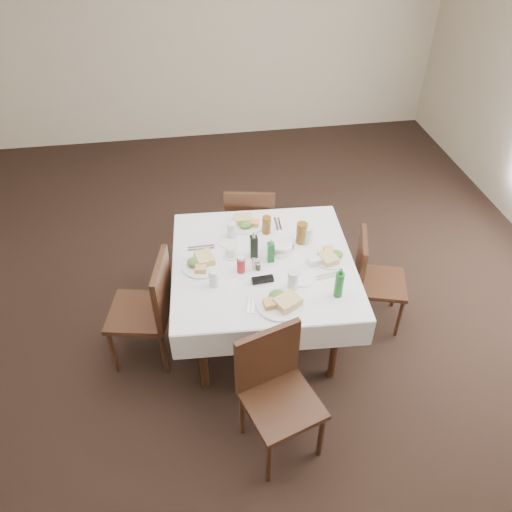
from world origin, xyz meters
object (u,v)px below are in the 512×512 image
Objects in this scene: water_s at (293,280)px; coffee_mug at (230,252)px; water_n at (232,230)px; oil_cruet_dark at (254,246)px; chair_east at (371,275)px; oil_cruet_green at (271,251)px; chair_north at (250,224)px; chair_west at (150,305)px; ketchup_bottle at (241,265)px; chair_south at (275,385)px; green_bottle at (339,284)px; water_w at (214,278)px; bread_basket at (281,247)px; dining_table at (263,270)px; water_e at (308,235)px.

water_s reaches higher than coffee_mug.
oil_cruet_dark is (0.13, -0.25, 0.03)m from water_n.
oil_cruet_green is at bearing -177.33° from chair_east.
chair_west reaches higher than chair_north.
water_s is 0.39m from ketchup_bottle.
chair_south is 1.10× the size of chair_east.
oil_cruet_dark is 2.02× the size of coffee_mug.
green_bottle is at bearing -44.87° from oil_cruet_dark.
oil_cruet_green is 0.30m from coffee_mug.
bread_basket is (0.52, 0.30, -0.03)m from water_w.
water_s is (0.23, 0.59, 0.31)m from chair_south.
oil_cruet_dark reaches higher than bread_basket.
bread_basket is at bearing 30.97° from ketchup_bottle.
water_s is 0.61× the size of green_bottle.
chair_south is 7.45× the size of water_w.
chair_west is 0.86m from oil_cruet_dark.
dining_table is at bearing 5.36° from chair_west.
oil_cruet_dark is (-0.21, -0.04, 0.07)m from bread_basket.
water_e reaches higher than dining_table.
bread_basket is at bearing 174.24° from chair_east.
chair_south reaches higher than dining_table.
bread_basket is 0.60m from green_bottle.
chair_west is 7.21× the size of ketchup_bottle.
chair_east is at bearing 10.28° from water_w.
coffee_mug is (-0.28, 0.10, -0.05)m from oil_cruet_green.
water_e is (1.20, 0.24, 0.31)m from chair_west.
oil_cruet_dark is at bearing 10.47° from chair_west.
water_e is 0.82m from water_w.
oil_cruet_dark reaches higher than chair_north.
bread_basket is 0.87× the size of green_bottle.
water_n reaches higher than dining_table.
coffee_mug is at bearing 62.77° from water_w.
water_n is 0.96× the size of water_s.
oil_cruet_green is at bearing 81.90° from chair_south.
ketchup_bottle is at bearing -0.58° from chair_west.
water_n reaches higher than chair_north.
ketchup_bottle is 0.19m from coffee_mug.
oil_cruet_green is (0.24, -0.32, 0.02)m from water_n.
chair_north is 1.12m from water_w.
dining_table is 10.25× the size of water_e.
water_s is at bearing -89.35° from bread_basket.
chair_north is at bearing 70.64° from coffee_mug.
water_e is at bearing 67.43° from chair_south.
chair_north is at bearing 99.85° from bread_basket.
chair_north is 0.81m from coffee_mug.
water_s is 1.13× the size of water_w.
oil_cruet_green is at bearing -18.92° from coffee_mug.
green_bottle is at bearing -44.39° from dining_table.
oil_cruet_green reaches higher than water_n.
chair_east is 4.10× the size of oil_cruet_green.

